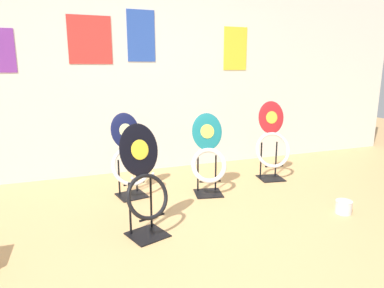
% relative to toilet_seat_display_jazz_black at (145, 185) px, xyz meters
% --- Properties ---
extents(ground_plane, '(14.00, 14.00, 0.00)m').
position_rel_toilet_seat_display_jazz_black_xyz_m(ground_plane, '(0.38, -0.65, -0.42)').
color(ground_plane, tan).
extents(wall_back, '(8.00, 0.07, 2.60)m').
position_rel_toilet_seat_display_jazz_black_xyz_m(wall_back, '(0.38, 1.79, 0.88)').
color(wall_back, silver).
rests_on(wall_back, ground_plane).
extents(toilet_seat_display_jazz_black, '(0.41, 0.36, 0.89)m').
position_rel_toilet_seat_display_jazz_black_xyz_m(toilet_seat_display_jazz_black, '(0.00, 0.00, 0.00)').
color(toilet_seat_display_jazz_black, black).
rests_on(toilet_seat_display_jazz_black, ground_plane).
extents(toilet_seat_display_navy_moon, '(0.45, 0.37, 0.86)m').
position_rel_toilet_seat_display_jazz_black_xyz_m(toilet_seat_display_navy_moon, '(0.05, 0.91, -0.01)').
color(toilet_seat_display_navy_moon, black).
rests_on(toilet_seat_display_navy_moon, ground_plane).
extents(toilet_seat_display_crimson_swirl, '(0.45, 0.32, 0.93)m').
position_rel_toilet_seat_display_jazz_black_xyz_m(toilet_seat_display_crimson_swirl, '(1.74, 0.88, 0.03)').
color(toilet_seat_display_crimson_swirl, black).
rests_on(toilet_seat_display_crimson_swirl, ground_plane).
extents(toilet_seat_display_teal_sax, '(0.41, 0.36, 0.85)m').
position_rel_toilet_seat_display_jazz_black_xyz_m(toilet_seat_display_teal_sax, '(0.83, 0.68, -0.03)').
color(toilet_seat_display_teal_sax, black).
rests_on(toilet_seat_display_teal_sax, ground_plane).
extents(paint_can, '(0.15, 0.15, 0.13)m').
position_rel_toilet_seat_display_jazz_black_xyz_m(paint_can, '(1.80, -0.23, -0.35)').
color(paint_can, silver).
rests_on(paint_can, ground_plane).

